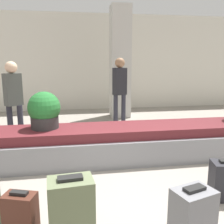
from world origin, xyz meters
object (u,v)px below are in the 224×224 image
at_px(pillar, 120,63).
at_px(traveler_0, 120,86).
at_px(suitcase_5, 71,212).
at_px(traveler_1, 13,96).
at_px(suitcase_1, 21,218).
at_px(suitcase_4, 192,218).
at_px(potted_plant_1, 44,111).

relative_size(pillar, traveler_0, 1.85).
relative_size(pillar, suitcase_5, 4.78).
bearing_deg(traveler_1, suitcase_1, -116.90).
height_order(suitcase_5, traveler_0, traveler_0).
bearing_deg(traveler_1, suitcase_4, -95.56).
bearing_deg(potted_plant_1, suitcase_4, -56.53).
distance_m(suitcase_4, traveler_1, 3.98).
relative_size(potted_plant_1, traveler_1, 0.37).
height_order(pillar, suitcase_5, pillar).
xyz_separation_m(suitcase_1, potted_plant_1, (0.04, 1.94, 0.62)).
bearing_deg(pillar, suitcase_5, -105.57).
height_order(potted_plant_1, traveler_0, traveler_0).
xyz_separation_m(suitcase_4, traveler_1, (-2.17, 3.27, 0.70)).
relative_size(suitcase_1, potted_plant_1, 0.85).
xyz_separation_m(pillar, suitcase_5, (-1.46, -5.25, -1.28)).
distance_m(suitcase_5, potted_plant_1, 2.15).
bearing_deg(suitcase_5, traveler_1, 104.37).
bearing_deg(suitcase_4, pillar, 68.99).
relative_size(suitcase_4, potted_plant_1, 0.97).
xyz_separation_m(traveler_0, traveler_1, (-2.31, -0.93, -0.06)).
height_order(suitcase_5, traveler_1, traveler_1).
bearing_deg(suitcase_5, traveler_0, 67.78).
xyz_separation_m(suitcase_5, traveler_1, (-1.10, 3.07, 0.66)).
xyz_separation_m(pillar, suitcase_4, (-0.40, -5.44, -1.32)).
xyz_separation_m(suitcase_5, potted_plant_1, (-0.41, 2.04, 0.54)).
height_order(suitcase_1, potted_plant_1, potted_plant_1).
xyz_separation_m(suitcase_1, suitcase_4, (1.52, -0.30, 0.04)).
height_order(pillar, traveler_1, pillar).
height_order(suitcase_5, potted_plant_1, potted_plant_1).
bearing_deg(suitcase_5, suitcase_1, 162.31).
distance_m(suitcase_1, traveler_0, 4.32).
relative_size(traveler_0, traveler_1, 1.05).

